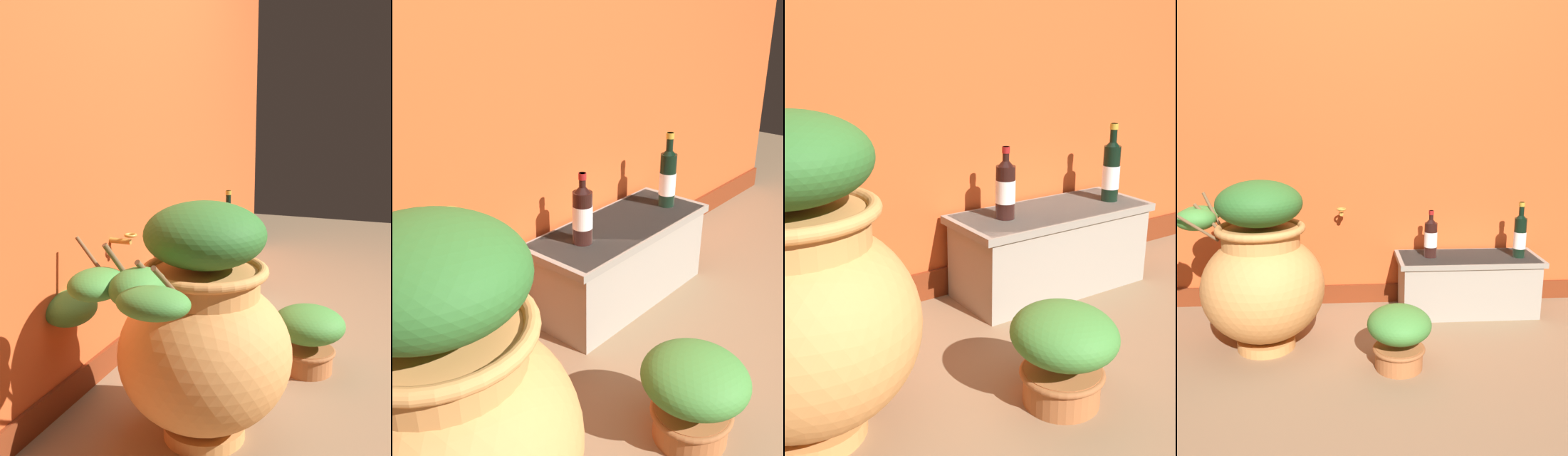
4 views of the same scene
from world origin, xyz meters
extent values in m
cube|color=maroon|center=(0.00, 1.10, 0.06)|extent=(4.40, 0.02, 0.12)
cylinder|color=#B28433|center=(-0.22, 1.05, 0.59)|extent=(0.02, 0.10, 0.02)
torus|color=#B28433|center=(-0.22, 1.00, 0.62)|extent=(0.06, 0.06, 0.01)
cylinder|color=#D68E4C|center=(-0.61, 0.52, 0.02)|extent=(0.29, 0.29, 0.05)
ellipsoid|color=#D68E4C|center=(-0.61, 0.52, 0.32)|extent=(0.61, 0.61, 0.54)
cylinder|color=#D68E4C|center=(-0.61, 0.52, 0.57)|extent=(0.38, 0.38, 0.11)
torus|color=#D68E4C|center=(-0.61, 0.52, 0.62)|extent=(0.43, 0.43, 0.04)
cube|color=#9E9384|center=(0.52, 0.91, 0.17)|extent=(0.79, 0.32, 0.34)
cube|color=gray|center=(0.52, 0.91, 0.33)|extent=(0.84, 0.34, 0.03)
cylinder|color=black|center=(0.29, 0.92, 0.44)|extent=(0.07, 0.07, 0.20)
cone|color=black|center=(0.29, 0.92, 0.56)|extent=(0.07, 0.07, 0.04)
cylinder|color=black|center=(0.29, 0.92, 0.58)|extent=(0.03, 0.03, 0.07)
cylinder|color=maroon|center=(0.29, 0.92, 0.61)|extent=(0.03, 0.03, 0.02)
cylinder|color=silver|center=(0.29, 0.92, 0.45)|extent=(0.08, 0.08, 0.09)
cylinder|color=black|center=(0.81, 0.89, 0.46)|extent=(0.07, 0.07, 0.23)
cone|color=black|center=(0.81, 0.89, 0.59)|extent=(0.07, 0.07, 0.04)
cylinder|color=black|center=(0.81, 0.89, 0.62)|extent=(0.03, 0.03, 0.09)
cylinder|color=#B7932D|center=(0.81, 0.89, 0.66)|extent=(0.03, 0.03, 0.02)
cylinder|color=silver|center=(0.81, 0.89, 0.44)|extent=(0.07, 0.07, 0.10)
cylinder|color=#B26638|center=(0.04, 0.27, 0.05)|extent=(0.22, 0.22, 0.11)
torus|color=#A45D33|center=(0.04, 0.27, 0.09)|extent=(0.25, 0.25, 0.02)
ellipsoid|color=#428438|center=(0.04, 0.27, 0.22)|extent=(0.30, 0.32, 0.16)
camera|label=1|loc=(-2.40, -0.12, 1.19)|focal=46.04mm
camera|label=2|loc=(-1.10, -0.31, 1.26)|focal=43.23mm
camera|label=3|loc=(-0.96, -0.83, 1.02)|focal=46.36mm
camera|label=4|loc=(-0.22, -1.83, 1.18)|focal=38.91mm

